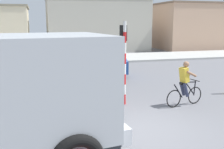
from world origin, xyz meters
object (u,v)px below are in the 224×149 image
object	(u,v)px
pedestrian_near_kerb	(62,57)
cyclist	(185,84)
car_far_side	(93,63)
traffic_light_pole	(124,51)

from	to	relation	value
pedestrian_near_kerb	cyclist	bearing A→B (deg)	-67.54
cyclist	pedestrian_near_kerb	distance (m)	9.95
cyclist	car_far_side	xyz separation A→B (m)	(-2.25, 6.27, -0.05)
cyclist	traffic_light_pole	world-z (taller)	traffic_light_pole
traffic_light_pole	pedestrian_near_kerb	distance (m)	8.58
cyclist	pedestrian_near_kerb	bearing A→B (deg)	112.46
cyclist	traffic_light_pole	xyz separation A→B (m)	(-2.17, 0.86, 1.20)
traffic_light_pole	car_far_side	bearing A→B (deg)	90.91
traffic_light_pole	car_far_side	world-z (taller)	traffic_light_pole
traffic_light_pole	pedestrian_near_kerb	world-z (taller)	traffic_light_pole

